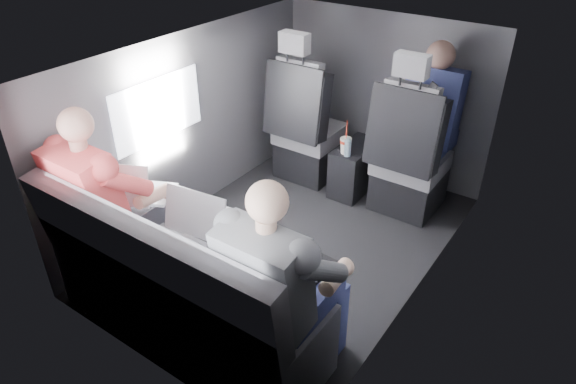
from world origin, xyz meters
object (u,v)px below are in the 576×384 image
Objects in this scene: passenger_rear_left at (111,202)px; passenger_rear_right at (283,284)px; water_bottle at (348,148)px; passenger_front_right at (432,109)px; front_seat_right at (408,164)px; rear_bench at (182,296)px; center_console at (355,168)px; laptop_white at (135,190)px; laptop_black at (298,260)px; front_seat_left at (306,134)px; laptop_silver at (209,218)px; soda_cup at (346,145)px.

passenger_rear_right is (1.20, 0.00, -0.01)m from passenger_rear_left.
passenger_front_right is (0.46, 0.40, 0.28)m from water_bottle.
front_seat_right reaches higher than rear_bench.
passenger_front_right is (0.03, 0.26, 0.35)m from front_seat_right.
water_bottle reaches higher than center_console.
laptop_black is at bearing 0.76° from laptop_white.
laptop_white is at bearing -122.31° from front_seat_right.
water_bottle is at bearing 69.39° from passenger_rear_left.
laptop_black is 0.25× the size of passenger_rear_left.
passenger_rear_left reaches higher than water_bottle.
front_seat_left is 3.18× the size of laptop_silver.
soda_cup is at bearing 70.75° from passenger_rear_left.
water_bottle is at bearing 87.88° from laptop_silver.
passenger_rear_right is (0.61, -1.69, 0.16)m from soda_cup.
front_seat_right is 1.96m from rear_bench.
front_seat_right is 1.96m from laptop_white.
laptop_silver is (-0.04, 0.29, 0.33)m from rear_bench.
rear_bench reaches higher than laptop_black.
rear_bench is 0.70m from laptop_black.
front_seat_right is at bearing 59.69° from passenger_rear_left.
passenger_rear_right is at bearing -77.89° from laptop_black.
passenger_rear_left is 1.02× the size of passenger_rear_right.
soda_cup is at bearing 89.24° from laptop_silver.
water_bottle is 0.12× the size of passenger_rear_left.
passenger_front_right reaches higher than soda_cup.
passenger_rear_right is at bearing -59.97° from front_seat_left.
laptop_white reaches higher than water_bottle.
soda_cup is (-0.02, 1.79, 0.16)m from rear_bench.
rear_bench reaches higher than laptop_white.
laptop_white reaches higher than soda_cup.
front_seat_left is 1.83m from passenger_rear_left.
water_bottle is (-0.43, -0.15, 0.07)m from front_seat_right.
laptop_white is at bearing 172.08° from passenger_rear_right.
laptop_black is (0.57, -1.51, 0.16)m from soda_cup.
passenger_rear_left is at bearing -96.24° from laptop_white.
laptop_white is (-0.59, -1.68, 0.44)m from center_console.
laptop_black is at bearing 8.82° from passenger_rear_left.
laptop_white reaches higher than laptop_black.
front_seat_left is 1.68m from laptop_silver.
passenger_rear_right is 1.48× the size of passenger_front_right.
laptop_white is 0.17m from passenger_rear_left.
soda_cup is 0.68× the size of laptop_silver.
center_console is 0.58× the size of passenger_front_right.
passenger_rear_right is at bearing 0.02° from passenger_rear_left.
rear_bench is at bearing -8.90° from passenger_rear_left.
water_bottle is (0.02, -0.19, 0.27)m from center_console.
front_seat_right is 1.54× the size of passenger_front_right.
water_bottle is 1.47m from laptop_silver.
center_console is at bearing 108.44° from laptop_black.
front_seat_left is 2.64× the size of center_console.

